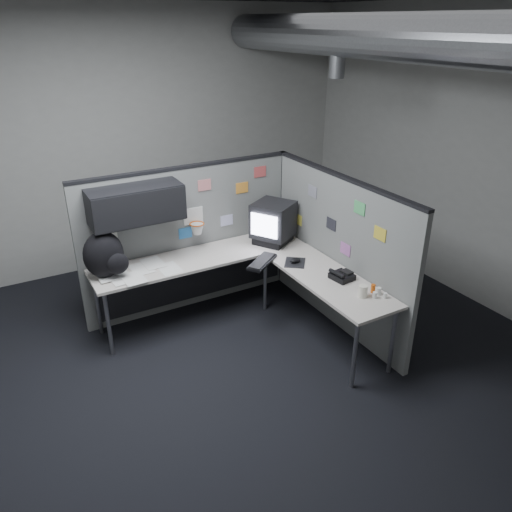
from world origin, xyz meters
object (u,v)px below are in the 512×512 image
keyboard (262,262)px  phone (342,276)px  backpack (105,256)px  desk (234,271)px  monitor (273,222)px

keyboard → phone: phone is taller
phone → backpack: backpack is taller
keyboard → phone: bearing=-44.6°
desk → backpack: backpack is taller
desk → keyboard: bearing=-39.0°
monitor → keyboard: (-0.38, -0.41, -0.22)m
backpack → phone: bearing=-46.9°
keyboard → monitor: bearing=56.7°
keyboard → backpack: bearing=171.1°
desk → backpack: bearing=166.6°
desk → keyboard: keyboard is taller
desk → backpack: 1.30m
phone → backpack: size_ratio=0.47×
desk → monitor: bearing=20.5°
desk → monitor: monitor is taller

